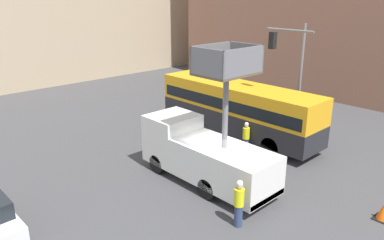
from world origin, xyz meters
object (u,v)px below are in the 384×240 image
traffic_cone_near_truck (384,211)px  traffic_light_pole (292,64)px  city_bus (237,106)px  utility_truck (204,151)px  road_worker_directing (246,137)px  road_worker_near_truck (239,203)px

traffic_cone_near_truck → traffic_light_pole: bearing=57.1°
city_bus → utility_truck: bearing=121.5°
road_worker_directing → traffic_cone_near_truck: 8.00m
utility_truck → road_worker_near_truck: size_ratio=3.57×
utility_truck → city_bus: 6.35m
utility_truck → road_worker_near_truck: utility_truck is taller
road_worker_directing → utility_truck: bearing=50.1°
traffic_light_pole → utility_truck: bearing=-175.2°
road_worker_directing → traffic_cone_near_truck: bearing=119.6°
road_worker_directing → traffic_cone_near_truck: (-1.25, -7.89, -0.51)m
traffic_light_pole → road_worker_near_truck: traffic_light_pole is taller
city_bus → traffic_light_pole: (2.19, -2.15, 2.58)m
city_bus → road_worker_directing: size_ratio=6.13×
road_worker_near_truck → traffic_cone_near_truck: size_ratio=2.52×
utility_truck → traffic_cone_near_truck: size_ratio=8.97×
utility_truck → traffic_light_pole: 8.44m
traffic_light_pole → road_worker_directing: size_ratio=3.86×
road_worker_near_truck → utility_truck: bearing=-49.6°
city_bus → traffic_cone_near_truck: size_ratio=14.02×
traffic_light_pole → road_worker_directing: (-3.74, 0.17, -3.63)m
road_worker_near_truck → road_worker_directing: 7.14m
traffic_light_pole → road_worker_directing: traffic_light_pole is taller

